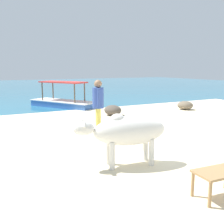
# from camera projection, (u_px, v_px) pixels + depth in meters

# --- Properties ---
(sand_beach) EXTENTS (18.00, 14.00, 0.04)m
(sand_beach) POSITION_uv_depth(u_px,v_px,m) (189.00, 150.00, 6.32)
(sand_beach) COLOR beige
(sand_beach) RESTS_ON ground
(water_surface) EXTENTS (60.00, 36.00, 0.03)m
(water_surface) POSITION_uv_depth(u_px,v_px,m) (28.00, 88.00, 25.55)
(water_surface) COLOR teal
(water_surface) RESTS_ON ground
(cow) EXTENTS (1.92, 0.86, 1.07)m
(cow) POSITION_uv_depth(u_px,v_px,m) (127.00, 131.00, 5.20)
(cow) COLOR silver
(cow) RESTS_ON sand_beach
(low_bench_table) EXTENTS (0.79, 0.49, 0.42)m
(low_bench_table) POSITION_uv_depth(u_px,v_px,m) (219.00, 175.00, 3.93)
(low_bench_table) COLOR #A37A4C
(low_bench_table) RESTS_ON sand_beach
(person_standing) EXTENTS (0.32, 0.48, 1.62)m
(person_standing) POSITION_uv_depth(u_px,v_px,m) (98.00, 104.00, 7.41)
(person_standing) COLOR #DBC64C
(person_standing) RESTS_ON sand_beach
(shore_rock_large) EXTENTS (0.85, 0.92, 0.42)m
(shore_rock_large) POSITION_uv_depth(u_px,v_px,m) (113.00, 110.00, 10.83)
(shore_rock_large) COLOR brown
(shore_rock_large) RESTS_ON sand_beach
(shore_rock_medium) EXTENTS (0.89, 0.93, 0.40)m
(shore_rock_medium) POSITION_uv_depth(u_px,v_px,m) (185.00, 105.00, 12.30)
(shore_rock_medium) COLOR #756651
(shore_rock_medium) RESTS_ON sand_beach
(boat_blue) EXTENTS (2.87, 3.75, 1.29)m
(boat_blue) POSITION_uv_depth(u_px,v_px,m) (63.00, 101.00, 13.32)
(boat_blue) COLOR #3866B7
(boat_blue) RESTS_ON water_surface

